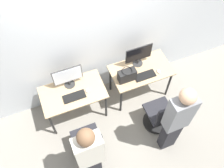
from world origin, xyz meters
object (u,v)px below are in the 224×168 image
person_left (90,156)px  handbag (127,75)px  office_chair_right (160,115)px  person_right (177,120)px  mouse_left (87,90)px  mouse_right (159,71)px  keyboard_right (145,76)px  monitor_right (139,55)px  keyboard_left (74,97)px  monitor_left (68,77)px  office_chair_left (88,144)px

person_left → handbag: person_left is taller
office_chair_right → person_right: (-0.04, -0.37, 0.57)m
mouse_left → person_right: bearing=-46.9°
handbag → mouse_right: bearing=-6.6°
person_left → keyboard_right: person_left is taller
monitor_right → person_right: person_right is taller
keyboard_left → office_chair_right: size_ratio=0.42×
person_left → mouse_right: person_left is taller
person_left → person_right: bearing=0.9°
monitor_right → handbag: bearing=-142.5°
keyboard_left → monitor_right: bearing=11.3°
person_right → monitor_left: bearing=133.5°
monitor_left → person_right: size_ratio=0.28×
office_chair_left → handbag: bearing=36.2°
mouse_left → person_left: size_ratio=0.05×
handbag → keyboard_left: bearing=-179.7°
mouse_left → mouse_right: (1.26, -0.09, 0.00)m
monitor_left → office_chair_left: bearing=-91.9°
mouse_left → monitor_right: (1.01, 0.22, 0.21)m
keyboard_left → handbag: (0.92, 0.01, 0.11)m
keyboard_left → mouse_left: size_ratio=4.08×
monitor_right → handbag: size_ratio=1.61×
office_chair_left → office_chair_right: same height
keyboard_left → person_right: size_ratio=0.22×
person_left → handbag: (1.01, 1.07, -0.07)m
person_left → monitor_right: bearing=44.6°
mouse_left → office_chair_right: 1.31m
keyboard_left → keyboard_right: same height
office_chair_right → mouse_right: bearing=69.8°
office_chair_right → person_right: size_ratio=0.52×
office_chair_left → mouse_right: size_ratio=9.81×
monitor_left → person_right: person_right is taller
mouse_left → person_right: 1.48m
keyboard_right → handbag: bearing=170.6°
office_chair_right → office_chair_left: bearing=-179.1°
person_left → keyboard_right: 1.68m
keyboard_left → mouse_right: mouse_right is taller
keyboard_left → person_right: bearing=-40.1°
mouse_right → handbag: (-0.57, 0.07, 0.10)m
office_chair_left → person_left: 0.66m
keyboard_right → monitor_left: bearing=166.1°
person_left → monitor_right: (1.33, 1.31, 0.04)m
monitor_right → handbag: 0.41m
keyboard_left → person_left: person_left is taller
monitor_left → keyboard_left: size_ratio=1.31×
mouse_left → person_left: bearing=-106.3°
keyboard_left → mouse_right: size_ratio=4.08×
monitor_left → handbag: size_ratio=1.61×
office_chair_left → office_chair_right: 1.30m
keyboard_left → office_chair_right: office_chair_right is taller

